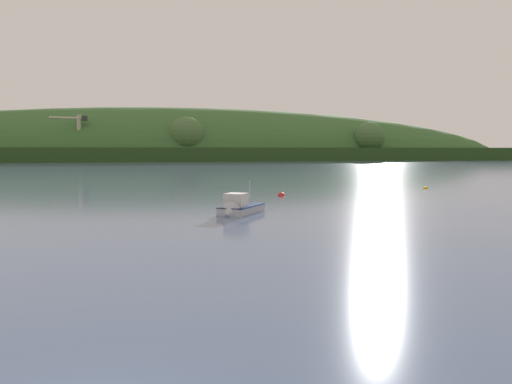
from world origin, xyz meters
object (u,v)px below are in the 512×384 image
Objects in this scene: fishing_boat_moored at (238,209)px; mooring_buoy_off_fishing_boat at (281,196)px; dockside_crane at (78,139)px; mooring_buoy_foreground at (426,189)px.

mooring_buoy_off_fishing_boat is (6.32, 15.10, -0.34)m from fishing_boat_moored.
fishing_boat_moored reaches higher than mooring_buoy_off_fishing_boat.
mooring_buoy_foreground is (70.12, -165.32, -9.28)m from dockside_crane.
mooring_buoy_off_fishing_boat reaches higher than mooring_buoy_foreground.
mooring_buoy_foreground is 0.82× the size of mooring_buoy_off_fishing_boat.
mooring_buoy_off_fishing_boat is (50.23, -172.91, -9.28)m from dockside_crane.
dockside_crane is 27.89× the size of mooring_buoy_foreground.
dockside_crane is 179.82m from mooring_buoy_foreground.
mooring_buoy_foreground is at bearing 95.95° from dockside_crane.
dockside_crane is at bearing -136.54° from fishing_boat_moored.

